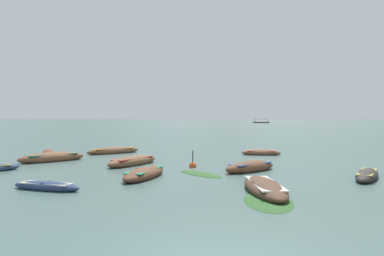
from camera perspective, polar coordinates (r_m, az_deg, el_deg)
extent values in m
plane|color=#425B56|center=(1506.36, -3.56, 1.47)|extent=(6000.00, 6000.00, 0.00)
cone|color=#4C5B56|center=(1919.05, -15.37, 7.20)|extent=(1221.97, 1221.97, 385.75)
cone|color=#56665B|center=(2291.15, 6.57, 6.95)|extent=(1083.33, 1083.33, 435.20)
cone|color=#56665B|center=(2447.76, 28.27, 7.81)|extent=(2233.98, 2233.98, 552.71)
ellipsoid|color=#2D2826|center=(19.00, 26.38, -6.84)|extent=(2.97, 3.63, 0.54)
cube|color=olive|center=(18.98, 26.39, -6.35)|extent=(2.14, 2.61, 0.05)
cube|color=#2D2826|center=(18.97, 26.39, -6.20)|extent=(0.56, 0.43, 0.04)
ellipsoid|color=brown|center=(17.51, -7.69, -7.32)|extent=(2.50, 4.17, 0.62)
cube|color=#197A56|center=(17.49, -7.69, -6.71)|extent=(1.80, 3.00, 0.05)
cube|color=brown|center=(17.48, -7.69, -6.55)|extent=(0.82, 0.36, 0.04)
ellipsoid|color=brown|center=(25.62, -21.62, -4.48)|extent=(4.29, 3.91, 0.78)
cube|color=#197A56|center=(25.59, -21.62, -3.96)|extent=(3.09, 2.82, 0.05)
cube|color=brown|center=(25.59, -21.63, -3.85)|extent=(0.66, 0.76, 0.04)
ellipsoid|color=#4C3323|center=(14.21, 11.61, -9.44)|extent=(1.44, 4.55, 0.60)
cube|color=#B7B2A3|center=(14.18, 11.62, -8.73)|extent=(1.04, 3.28, 0.05)
cube|color=#4C3323|center=(14.17, 11.62, -8.53)|extent=(0.91, 0.10, 0.04)
ellipsoid|color=brown|center=(22.28, -9.53, -5.34)|extent=(3.41, 4.28, 0.71)
cube|color=#B22D28|center=(22.26, -9.53, -4.80)|extent=(2.45, 3.08, 0.05)
cube|color=brown|center=(22.25, -9.53, -4.67)|extent=(0.73, 0.52, 0.04)
ellipsoid|color=brown|center=(29.78, -12.54, -3.64)|extent=(4.40, 3.53, 0.68)
cube|color=orange|center=(29.77, -12.55, -3.25)|extent=(3.16, 2.54, 0.05)
cube|color=brown|center=(29.76, -12.55, -3.15)|extent=(0.51, 0.68, 0.04)
ellipsoid|color=brown|center=(28.42, 11.09, -3.97)|extent=(3.18, 1.59, 0.53)
cube|color=#B22D28|center=(28.41, 11.09, -3.65)|extent=(2.29, 1.15, 0.05)
cube|color=brown|center=(28.41, 11.09, -3.55)|extent=(0.21, 0.70, 0.04)
ellipsoid|color=navy|center=(15.63, -22.43, -8.73)|extent=(3.17, 1.85, 0.42)
cube|color=#B7B2A3|center=(15.61, -22.44, -8.27)|extent=(2.28, 1.33, 0.05)
cube|color=navy|center=(15.60, -22.44, -8.09)|extent=(0.27, 0.52, 0.04)
ellipsoid|color=#4C3323|center=(30.94, -22.21, -3.66)|extent=(1.76, 3.18, 0.42)
cube|color=#B22D28|center=(30.93, -22.21, -3.43)|extent=(1.27, 2.29, 0.05)
cube|color=#4C3323|center=(30.92, -22.21, -3.34)|extent=(0.52, 0.25, 0.04)
ellipsoid|color=brown|center=(19.70, 9.38, -6.26)|extent=(3.67, 3.17, 0.70)
cube|color=#28519E|center=(19.67, 9.39, -5.65)|extent=(2.64, 2.28, 0.05)
cube|color=brown|center=(19.67, 9.39, -5.50)|extent=(0.55, 0.70, 0.04)
cube|color=brown|center=(222.28, 11.10, 0.87)|extent=(10.77, 6.95, 0.90)
cylinder|color=#4C4742|center=(223.45, 12.10, 1.16)|extent=(0.10, 0.10, 1.80)
cylinder|color=#4C4742|center=(220.53, 12.06, 1.16)|extent=(0.10, 0.10, 1.80)
cylinder|color=#4C4742|center=(224.06, 10.15, 1.17)|extent=(0.10, 0.10, 1.80)
cylinder|color=#4C4742|center=(221.15, 10.08, 1.17)|extent=(0.10, 0.10, 1.80)
cube|color=#334C75|center=(222.26, 11.10, 1.40)|extent=(9.05, 5.84, 0.12)
sphere|color=#DB4C1E|center=(20.98, 0.12, -6.10)|extent=(0.44, 0.44, 0.44)
cylinder|color=black|center=(20.93, 0.12, -4.88)|extent=(0.06, 0.06, 0.89)
ellipsoid|color=#2D5628|center=(18.42, 1.35, -7.45)|extent=(2.71, 3.30, 0.14)
ellipsoid|color=#2D5628|center=(12.85, 12.12, -11.46)|extent=(2.12, 3.56, 0.14)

